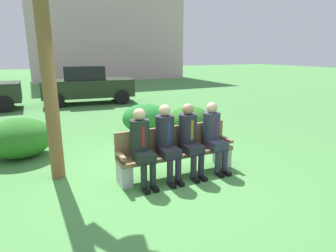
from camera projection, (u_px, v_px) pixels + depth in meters
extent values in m
plane|color=#478441|center=(157.00, 173.00, 5.44)|extent=(80.00, 80.00, 0.00)
cube|color=brown|center=(177.00, 153.00, 5.29)|extent=(2.26, 0.44, 0.07)
cube|color=brown|center=(173.00, 137.00, 5.39)|extent=(2.26, 0.06, 0.45)
cube|color=brown|center=(120.00, 155.00, 4.80)|extent=(0.08, 0.44, 0.06)
cube|color=brown|center=(225.00, 139.00, 5.71)|extent=(0.08, 0.44, 0.06)
cube|color=#B7B7B7|center=(124.00, 174.00, 4.92)|extent=(0.20, 0.37, 0.38)
cube|color=#B7B7B7|center=(222.00, 156.00, 5.78)|extent=(0.20, 0.37, 0.38)
cube|color=#1E2823|center=(144.00, 156.00, 4.81)|extent=(0.32, 0.38, 0.16)
cylinder|color=#1E2823|center=(144.00, 178.00, 4.69)|extent=(0.11, 0.11, 0.45)
cylinder|color=#1E2823|center=(153.00, 176.00, 4.75)|extent=(0.11, 0.11, 0.45)
cube|color=black|center=(146.00, 190.00, 4.68)|extent=(0.09, 0.22, 0.07)
cube|color=black|center=(154.00, 188.00, 4.75)|extent=(0.09, 0.22, 0.07)
cylinder|color=#1E2823|center=(140.00, 135.00, 4.89)|extent=(0.34, 0.34, 0.55)
cube|color=maroon|center=(143.00, 137.00, 4.75)|extent=(0.05, 0.01, 0.35)
sphere|color=tan|center=(139.00, 114.00, 4.80)|extent=(0.21, 0.21, 0.21)
cube|color=#23232D|center=(169.00, 152.00, 5.01)|extent=(0.32, 0.38, 0.16)
cylinder|color=#23232D|center=(170.00, 173.00, 4.89)|extent=(0.11, 0.11, 0.45)
cylinder|color=#23232D|center=(178.00, 171.00, 4.95)|extent=(0.11, 0.11, 0.45)
cube|color=black|center=(171.00, 184.00, 4.88)|extent=(0.09, 0.22, 0.07)
cube|color=black|center=(180.00, 183.00, 4.95)|extent=(0.09, 0.22, 0.07)
cylinder|color=#23232D|center=(165.00, 131.00, 5.09)|extent=(0.34, 0.34, 0.58)
cube|color=navy|center=(169.00, 132.00, 4.94)|extent=(0.05, 0.01, 0.37)
sphere|color=tan|center=(165.00, 110.00, 4.99)|extent=(0.21, 0.21, 0.21)
cube|color=#23232D|center=(192.00, 149.00, 5.21)|extent=(0.32, 0.38, 0.16)
cylinder|color=#23232D|center=(193.00, 168.00, 5.08)|extent=(0.11, 0.11, 0.45)
cylinder|color=#23232D|center=(201.00, 167.00, 5.15)|extent=(0.11, 0.11, 0.45)
cube|color=black|center=(195.00, 179.00, 5.08)|extent=(0.09, 0.22, 0.07)
cube|color=black|center=(202.00, 178.00, 5.15)|extent=(0.09, 0.22, 0.07)
cylinder|color=#23232D|center=(188.00, 129.00, 5.29)|extent=(0.34, 0.34, 0.56)
cube|color=olive|center=(192.00, 130.00, 5.14)|extent=(0.05, 0.01, 0.36)
sphere|color=#9E7556|center=(188.00, 109.00, 5.20)|extent=(0.21, 0.21, 0.21)
cube|color=#2D3342|center=(216.00, 145.00, 5.43)|extent=(0.32, 0.38, 0.16)
cylinder|color=#2D3342|center=(218.00, 164.00, 5.30)|extent=(0.11, 0.11, 0.45)
cylinder|color=#2D3342|center=(225.00, 162.00, 5.37)|extent=(0.11, 0.11, 0.45)
cube|color=black|center=(219.00, 174.00, 5.30)|extent=(0.09, 0.22, 0.07)
cube|color=black|center=(226.00, 173.00, 5.37)|extent=(0.09, 0.22, 0.07)
cylinder|color=#2D3342|center=(211.00, 126.00, 5.51)|extent=(0.34, 0.34, 0.54)
cube|color=#4C1951|center=(216.00, 127.00, 5.36)|extent=(0.05, 0.01, 0.35)
sphere|color=tan|center=(212.00, 108.00, 5.42)|extent=(0.21, 0.21, 0.21)
cylinder|color=brown|center=(48.00, 69.00, 4.77)|extent=(0.24, 0.24, 3.95)
ellipsoid|color=#24782D|center=(145.00, 118.00, 8.15)|extent=(1.32, 1.21, 0.83)
ellipsoid|color=#2A6B21|center=(190.00, 121.00, 7.90)|extent=(1.27, 1.17, 0.80)
ellipsoid|color=#286E22|center=(19.00, 138.00, 6.19)|extent=(1.39, 1.27, 0.87)
cylinder|color=black|center=(7.00, 99.00, 12.20)|extent=(0.64, 0.14, 0.64)
cylinder|color=black|center=(5.00, 104.00, 10.84)|extent=(0.64, 0.14, 0.64)
cube|color=#232D1E|center=(89.00, 88.00, 12.74)|extent=(4.05, 1.98, 0.76)
cube|color=black|center=(84.00, 73.00, 12.52)|extent=(1.84, 1.54, 0.60)
cylinder|color=black|center=(117.00, 93.00, 13.99)|extent=(0.65, 0.21, 0.64)
cylinder|color=black|center=(122.00, 97.00, 12.56)|extent=(0.65, 0.21, 0.64)
cylinder|color=black|center=(58.00, 95.00, 13.12)|extent=(0.65, 0.21, 0.64)
cylinder|color=black|center=(57.00, 101.00, 11.69)|extent=(0.65, 0.21, 0.64)
cube|color=#CCA4AD|center=(100.00, 23.00, 25.72)|extent=(12.45, 8.72, 9.63)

